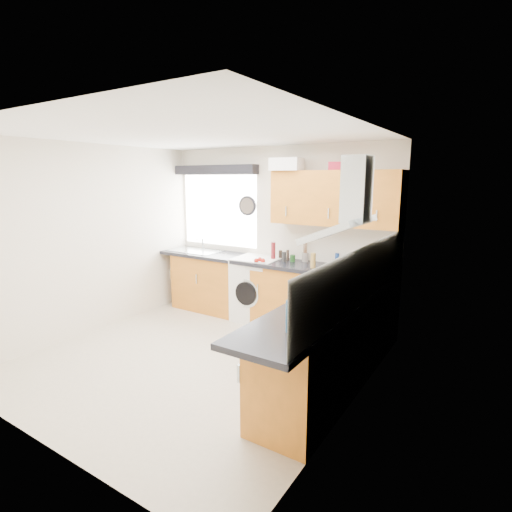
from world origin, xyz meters
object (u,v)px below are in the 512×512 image
Objects in this scene: upper_cabinets at (335,198)px; oven at (332,344)px; extractor_hood at (347,209)px; washing_machine at (258,289)px.

oven is at bearing -67.46° from upper_cabinets.
extractor_hood reaches higher than oven.
washing_machine reaches higher than oven.
oven is 2.05m from washing_machine.
extractor_hood reaches higher than washing_machine.
oven is 0.50× the size of upper_cabinets.
oven is at bearing -41.72° from washing_machine.
washing_machine is at bearing -174.55° from upper_cabinets.
washing_machine is at bearing 145.12° from extractor_hood.
upper_cabinets is 1.84× the size of washing_machine.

